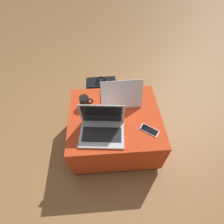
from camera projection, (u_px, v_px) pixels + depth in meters
ground_plane at (114, 140)px, 1.87m from camera, size 14.00×14.00×0.00m
ottoman at (114, 129)px, 1.71m from camera, size 0.82×0.73×0.42m
laptop_near at (102, 127)px, 1.40m from camera, size 0.38×0.29×0.27m
laptop_far at (121, 97)px, 1.62m from camera, size 0.37×0.27×0.26m
cell_phone at (149, 130)px, 1.44m from camera, size 0.16×0.15×0.01m
backpack at (102, 96)px, 2.01m from camera, size 0.31×0.20×0.49m
coffee_mug at (85, 101)px, 1.59m from camera, size 0.13×0.08×0.10m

